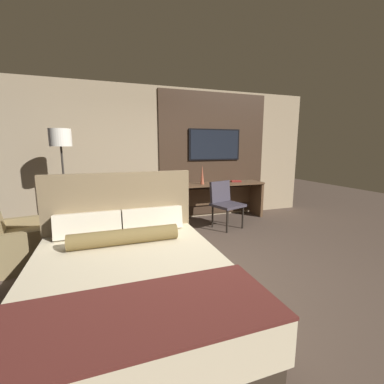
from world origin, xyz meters
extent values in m
plane|color=#4C3D33|center=(0.00, 0.00, 0.00)|extent=(16.00, 16.00, 0.00)
cube|color=tan|center=(0.00, 2.60, 1.40)|extent=(7.20, 0.06, 2.80)
cube|color=#3D2B1E|center=(1.30, 2.56, 1.40)|extent=(2.50, 0.03, 2.70)
cube|color=#33281E|center=(-0.91, -0.62, 0.11)|extent=(1.71, 2.08, 0.22)
cube|color=beige|center=(-0.91, -0.62, 0.38)|extent=(1.77, 2.14, 0.32)
cube|color=#56231E|center=(-0.91, -1.31, 0.56)|extent=(1.78, 0.75, 0.02)
cube|color=#7F6B4C|center=(-0.91, 0.49, 0.64)|extent=(1.80, 0.08, 1.27)
cube|color=beige|center=(-1.29, 0.35, 0.68)|extent=(0.74, 0.23, 0.31)
cube|color=beige|center=(-0.53, 0.35, 0.68)|extent=(0.74, 0.23, 0.31)
cylinder|color=brown|center=(-0.91, -0.06, 0.63)|extent=(1.15, 0.17, 0.17)
cube|color=brown|center=(1.30, 2.26, 0.78)|extent=(2.00, 0.53, 0.03)
cube|color=brown|center=(0.32, 2.26, 0.38)|extent=(0.06, 0.48, 0.76)
cube|color=brown|center=(2.27, 2.26, 0.38)|extent=(0.06, 0.48, 0.76)
cube|color=brown|center=(1.30, 2.51, 0.46)|extent=(1.88, 0.02, 0.38)
cube|color=black|center=(1.30, 2.52, 1.63)|extent=(1.21, 0.04, 0.68)
cube|color=black|center=(1.30, 2.50, 1.63)|extent=(1.14, 0.01, 0.63)
cube|color=#38333D|center=(1.18, 1.58, 0.46)|extent=(0.66, 0.65, 0.05)
cube|color=#38333D|center=(1.11, 1.80, 0.70)|extent=(0.50, 0.25, 0.42)
cylinder|color=black|center=(1.03, 1.32, 0.22)|extent=(0.04, 0.04, 0.44)
cylinder|color=black|center=(1.44, 1.45, 0.22)|extent=(0.04, 0.04, 0.44)
cylinder|color=black|center=(0.91, 1.71, 0.22)|extent=(0.04, 0.04, 0.44)
cylinder|color=black|center=(1.32, 1.84, 0.22)|extent=(0.04, 0.04, 0.44)
cube|color=olive|center=(-2.13, 1.13, 0.21)|extent=(0.96, 0.83, 0.41)
cube|color=olive|center=(-2.06, 0.73, 0.28)|extent=(0.86, 0.24, 0.55)
cube|color=olive|center=(-2.20, 1.52, 0.28)|extent=(0.86, 0.24, 0.55)
cylinder|color=#282623|center=(-1.71, 1.88, 0.01)|extent=(0.28, 0.28, 0.03)
cylinder|color=#332D28|center=(-1.71, 1.88, 0.81)|extent=(0.03, 0.03, 1.63)
cylinder|color=silver|center=(-1.71, 1.88, 1.73)|extent=(0.34, 0.34, 0.28)
cone|color=#B2563D|center=(0.89, 2.24, 1.00)|extent=(0.08, 0.08, 0.40)
cube|color=maroon|center=(1.75, 2.31, 0.81)|extent=(0.26, 0.21, 0.03)
camera|label=1|loc=(-1.09, -2.79, 1.59)|focal=24.00mm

